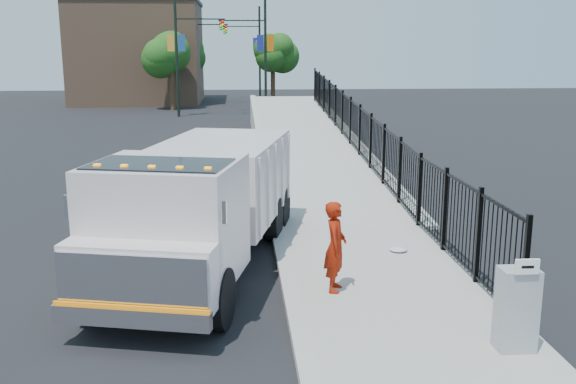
{
  "coord_description": "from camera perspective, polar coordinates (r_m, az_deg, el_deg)",
  "views": [
    {
      "loc": [
        -0.92,
        -11.24,
        4.48
      ],
      "look_at": [
        0.12,
        2.0,
        1.49
      ],
      "focal_mm": 40.0,
      "sensor_mm": 36.0,
      "label": 1
    }
  ],
  "objects": [
    {
      "name": "worker",
      "position": [
        11.71,
        4.24,
        -4.86
      ],
      "size": [
        0.54,
        0.69,
        1.67
      ],
      "primitive_type": "imported",
      "rotation": [
        0.0,
        0.0,
        1.33
      ],
      "color": "maroon",
      "rests_on": "sidewalk"
    },
    {
      "name": "iron_fence",
      "position": [
        23.93,
        6.35,
        4.02
      ],
      "size": [
        0.1,
        28.0,
        1.8
      ],
      "primitive_type": "cube",
      "color": "black",
      "rests_on": "ground"
    },
    {
      "name": "tree_2",
      "position": [
        57.46,
        -9.05,
        12.04
      ],
      "size": [
        3.17,
        3.17,
        5.59
      ],
      "color": "#382314",
      "rests_on": "ground"
    },
    {
      "name": "ramp",
      "position": [
        27.77,
        1.88,
        3.41
      ],
      "size": [
        3.95,
        24.06,
        3.19
      ],
      "primitive_type": "cube",
      "rotation": [
        0.06,
        0.0,
        0.0
      ],
      "color": "#9E998E",
      "rests_on": "ground"
    },
    {
      "name": "tree_0",
      "position": [
        48.13,
        -10.37,
        11.89
      ],
      "size": [
        3.08,
        3.08,
        5.54
      ],
      "color": "#382314",
      "rests_on": "ground"
    },
    {
      "name": "sidewalk",
      "position": [
        10.63,
        11.73,
        -12.16
      ],
      "size": [
        3.55,
        12.0,
        0.12
      ],
      "primitive_type": "cube",
      "color": "#9E998E",
      "rests_on": "ground"
    },
    {
      "name": "arrow_sign",
      "position": [
        9.66,
        20.49,
        -6.23
      ],
      "size": [
        0.35,
        0.04,
        0.22
      ],
      "primitive_type": "cube",
      "color": "white",
      "rests_on": "utility_cabinet"
    },
    {
      "name": "ground",
      "position": [
        12.13,
        0.18,
        -8.97
      ],
      "size": [
        120.0,
        120.0,
        0.0
      ],
      "primitive_type": "plane",
      "color": "black",
      "rests_on": "ground"
    },
    {
      "name": "light_pole_3",
      "position": [
        57.77,
        -2.85,
        12.57
      ],
      "size": [
        3.77,
        0.22,
        8.0
      ],
      "color": "black",
      "rests_on": "ground"
    },
    {
      "name": "light_pole_1",
      "position": [
        45.41,
        -2.41,
        12.54
      ],
      "size": [
        3.78,
        0.22,
        8.0
      ],
      "color": "black",
      "rests_on": "ground"
    },
    {
      "name": "truck",
      "position": [
        13.02,
        -7.82,
        -0.67
      ],
      "size": [
        4.18,
        8.12,
        2.66
      ],
      "rotation": [
        0.0,
        0.0,
        -0.23
      ],
      "color": "black",
      "rests_on": "ground"
    },
    {
      "name": "tree_1",
      "position": [
        51.29,
        -1.36,
        12.09
      ],
      "size": [
        2.46,
        2.46,
        5.23
      ],
      "color": "#382314",
      "rests_on": "ground"
    },
    {
      "name": "building",
      "position": [
        55.83,
        -13.08,
        11.89
      ],
      "size": [
        10.0,
        10.0,
        8.0
      ],
      "primitive_type": "cube",
      "color": "#8C664C",
      "rests_on": "ground"
    },
    {
      "name": "light_pole_2",
      "position": [
        53.41,
        -8.5,
        12.44
      ],
      "size": [
        3.77,
        0.22,
        8.0
      ],
      "color": "black",
      "rests_on": "ground"
    },
    {
      "name": "curb",
      "position": [
        10.27,
        1.11,
        -12.66
      ],
      "size": [
        0.3,
        12.0,
        0.16
      ],
      "primitive_type": "cube",
      "color": "#ADAAA3",
      "rests_on": "ground"
    },
    {
      "name": "debris",
      "position": [
        14.31,
        9.78,
        -5.02
      ],
      "size": [
        0.4,
        0.4,
        0.1
      ],
      "primitive_type": "ellipsoid",
      "color": "silver",
      "rests_on": "sidewalk"
    },
    {
      "name": "light_pole_0",
      "position": [
        43.41,
        -9.48,
        12.38
      ],
      "size": [
        3.77,
        0.22,
        8.0
      ],
      "color": "black",
      "rests_on": "ground"
    },
    {
      "name": "utility_cabinet",
      "position": [
        10.1,
        19.64,
        -9.79
      ],
      "size": [
        0.55,
        0.4,
        1.25
      ],
      "primitive_type": "cube",
      "color": "gray",
      "rests_on": "sidewalk"
    }
  ]
}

